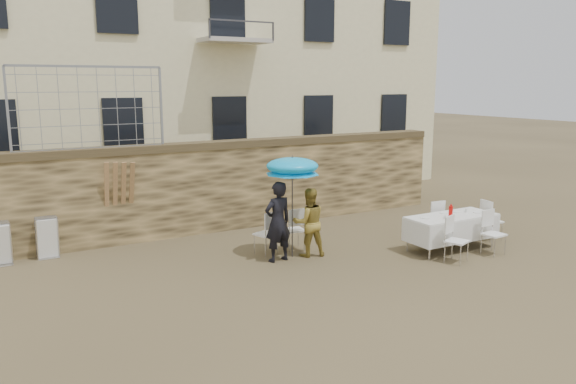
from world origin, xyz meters
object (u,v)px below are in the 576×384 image
couple_chair_right (294,229)px  table_chair_side (491,220)px  chair_stack_right (46,236)px  banquet_table (452,217)px  umbrella (292,169)px  table_chair_back (432,220)px  soda_bottle (451,212)px  man_suit (278,222)px  woman_dress (309,222)px  couple_chair_left (266,233)px  table_chair_front_right (494,233)px  table_chair_front_left (457,240)px

couple_chair_right → table_chair_side: 4.74m
couple_chair_right → chair_stack_right: 5.30m
banquet_table → table_chair_side: bearing=4.1°
chair_stack_right → umbrella: bearing=-29.5°
table_chair_back → soda_bottle: bearing=72.7°
man_suit → table_chair_side: bearing=163.2°
woman_dress → soda_bottle: woman_dress is taller
couple_chair_right → chair_stack_right: size_ratio=1.04×
umbrella → couple_chair_right: (0.30, 0.45, -1.42)m
soda_bottle → chair_stack_right: 8.69m
soda_bottle → couple_chair_left: bearing=152.6°
man_suit → couple_chair_left: (0.00, 0.55, -0.36)m
soda_bottle → chair_stack_right: bearing=152.8°
woman_dress → table_chair_front_right: size_ratio=1.54×
man_suit → banquet_table: bearing=157.7°
umbrella → couple_chair_left: size_ratio=2.09×
table_chair_front_right → chair_stack_right: bearing=147.4°
umbrella → couple_chair_left: bearing=131.6°
man_suit → soda_bottle: 3.79m
banquet_table → table_chair_side: table_chair_side is taller
couple_chair_left → couple_chair_right: (0.70, 0.00, 0.00)m
umbrella → soda_bottle: bearing=-23.8°
soda_bottle → table_chair_front_right: (0.70, -0.60, -0.43)m
man_suit → table_chair_front_right: (4.26, -1.89, -0.36)m
banquet_table → table_chair_front_right: bearing=-56.3°
couple_chair_left → table_chair_front_right: 4.91m
umbrella → soda_bottle: umbrella is taller
umbrella → banquet_table: umbrella is taller
table_chair_side → couple_chair_right: bearing=77.1°
soda_bottle → table_chair_back: size_ratio=0.27×
table_chair_front_right → chair_stack_right: (-8.41, 4.57, -0.02)m
umbrella → table_chair_front_left: 3.69m
table_chair_front_right → table_chair_side: bearing=39.2°
table_chair_front_right → couple_chair_left: bearing=146.0°
table_chair_front_left → table_chair_front_right: 1.10m
couple_chair_left → table_chair_front_left: bearing=125.2°
table_chair_side → umbrella: bearing=83.2°
couple_chair_left → table_chair_side: size_ratio=1.00×
woman_dress → table_chair_back: bearing=-172.3°
couple_chair_right → soda_bottle: size_ratio=3.69×
man_suit → couple_chair_right: size_ratio=1.75×
table_chair_side → chair_stack_right: 10.03m
table_chair_front_left → soda_bottle: bearing=35.9°
umbrella → table_chair_side: (4.76, -1.14, -1.42)m
couple_chair_right → table_chair_front_left: bearing=142.1°
table_chair_front_left → table_chair_back: same height
man_suit → woman_dress: (0.75, 0.00, -0.10)m
table_chair_back → couple_chair_right: bearing=-9.8°
table_chair_front_right → umbrella: bearing=148.6°
couple_chair_left → couple_chair_right: size_ratio=1.00×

